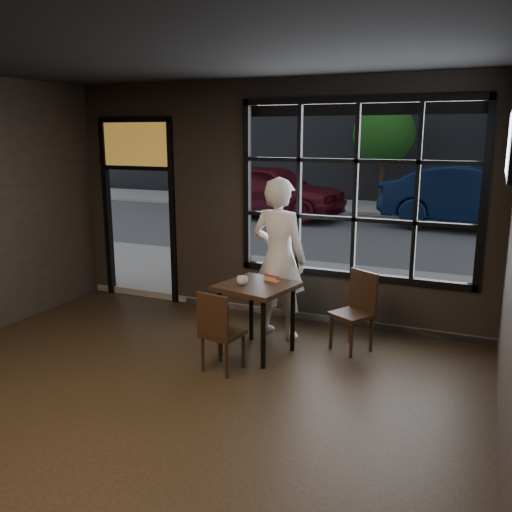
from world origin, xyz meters
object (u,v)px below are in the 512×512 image
at_px(cafe_table, 257,319).
at_px(man, 279,258).
at_px(chair_near, 223,331).
at_px(navy_car, 479,197).

height_order(cafe_table, man, man).
bearing_deg(cafe_table, chair_near, -92.38).
relative_size(man, navy_car, 0.41).
xyz_separation_m(chair_near, navy_car, (2.21, 10.24, 0.46)).
height_order(chair_near, navy_car, navy_car).
distance_m(cafe_table, navy_car, 9.90).
bearing_deg(chair_near, cafe_table, -95.28).
height_order(cafe_table, chair_near, chair_near).
xyz_separation_m(cafe_table, chair_near, (-0.15, -0.57, 0.03)).
bearing_deg(man, cafe_table, 97.62).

